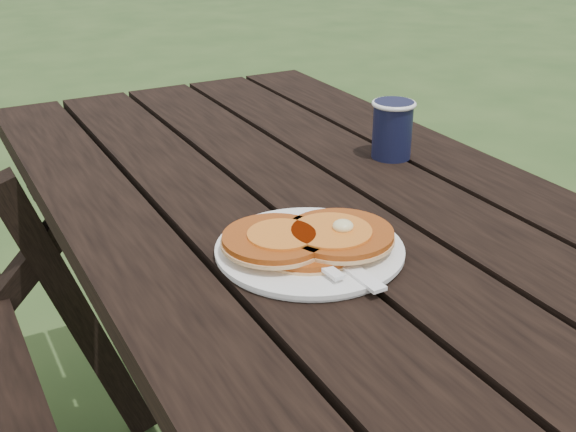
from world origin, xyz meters
name	(u,v)px	position (x,y,z in m)	size (l,w,h in m)	color
plate	(310,251)	(-0.10, 0.00, 0.76)	(0.24, 0.24, 0.01)	white
pancake_stack	(310,239)	(-0.10, 0.00, 0.77)	(0.22, 0.17, 0.04)	#A94713
knife	(339,259)	(-0.09, -0.05, 0.76)	(0.02, 0.18, 0.01)	white
fork	(315,260)	(-0.12, -0.04, 0.77)	(0.03, 0.16, 0.01)	white
coffee_cup	(393,126)	(0.21, 0.25, 0.81)	(0.08, 0.08, 0.10)	black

